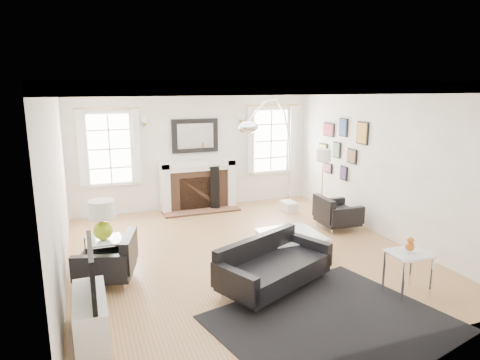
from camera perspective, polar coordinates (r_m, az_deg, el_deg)
name	(u,v)px	position (r m, az deg, el deg)	size (l,w,h in m)	color
floor	(242,253)	(7.29, 0.30, -9.69)	(6.00, 6.00, 0.00)	olive
back_wall	(195,147)	(9.70, -6.04, 4.45)	(5.50, 0.04, 2.80)	white
front_wall	(353,229)	(4.31, 14.80, -6.32)	(5.50, 0.04, 2.80)	white
left_wall	(58,185)	(6.46, -23.13, -0.64)	(0.04, 6.00, 2.80)	white
right_wall	(382,161)	(8.26, 18.46, 2.43)	(0.04, 6.00, 2.80)	white
ceiling	(242,82)	(6.74, 0.33, 12.90)	(5.50, 6.00, 0.02)	white
crown_molding	(242,86)	(6.74, 0.33, 12.39)	(5.50, 6.00, 0.12)	white
fireplace	(198,186)	(9.66, -5.60, -0.75)	(1.70, 0.69, 1.11)	white
mantel_mirror	(195,136)	(9.63, -6.00, 5.89)	(1.05, 0.07, 0.75)	black
window_left	(109,149)	(9.36, -17.01, 4.03)	(1.24, 0.15, 1.62)	white
window_right	(271,141)	(10.26, 4.11, 5.26)	(1.24, 0.15, 1.62)	white
gallery_wall	(341,145)	(9.25, 13.34, 4.61)	(0.04, 1.73, 1.29)	black
tv_unit	(91,310)	(5.21, -19.26, -16.08)	(0.35, 1.00, 1.09)	white
area_rug	(334,324)	(5.44, 12.37, -18.19)	(2.60, 2.17, 0.01)	black
sofa	(271,267)	(6.06, 4.20, -11.43)	(1.86, 1.40, 0.55)	black
armchair_left	(110,261)	(6.45, -16.95, -10.24)	(0.96, 1.03, 0.58)	black
armchair_right	(335,214)	(8.57, 12.57, -4.42)	(0.75, 0.82, 0.54)	black
coffee_table	(291,236)	(7.01, 6.80, -7.38)	(0.92, 0.92, 0.41)	silver
side_table_left	(104,246)	(6.64, -17.66, -8.43)	(0.51, 0.51, 0.56)	silver
nesting_table	(409,261)	(6.21, 21.55, -10.00)	(0.54, 0.45, 0.59)	silver
gourd_lamp	(102,217)	(6.50, -17.92, -4.75)	(0.37, 0.37, 0.59)	#96B716
orange_vase	(410,245)	(6.13, 21.73, -8.03)	(0.12, 0.12, 0.19)	#B15B16
arc_floor_lamp	(271,156)	(8.46, 4.17, 3.27)	(1.82, 1.69, 2.58)	white
stick_floor_lamp	(323,159)	(8.87, 11.05, 2.76)	(0.30, 0.30, 1.48)	#B09A3D
speaker_tower	(215,188)	(9.63, -3.33, -1.04)	(0.20, 0.20, 0.99)	black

